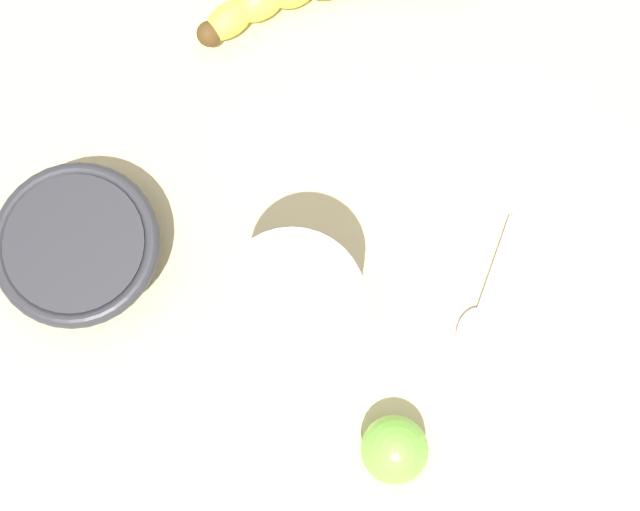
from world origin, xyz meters
TOP-DOWN VIEW (x-y plane):
  - wooden_tabletop at (0.00, 0.00)cm, footprint 120.00×120.00cm
  - smoothie_glass at (9.72, 9.99)cm, footprint 8.96×8.96cm
  - ceramic_bowl at (17.34, -4.96)cm, footprint 12.30×12.30cm
  - lime_fruit at (11.52, 21.63)cm, footprint 4.86×4.86cm
  - teaspoon at (0.36, 19.73)cm, footprint 10.83×5.86cm

SIDE VIEW (x-z plane):
  - wooden_tabletop at x=0.00cm, z-range 0.00..3.00cm
  - teaspoon at x=0.36cm, z-range 3.00..3.80cm
  - lime_fruit at x=11.52cm, z-range 3.00..7.86cm
  - ceramic_bowl at x=17.34cm, z-range 3.46..7.93cm
  - smoothie_glass at x=9.72cm, z-range 2.69..15.65cm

